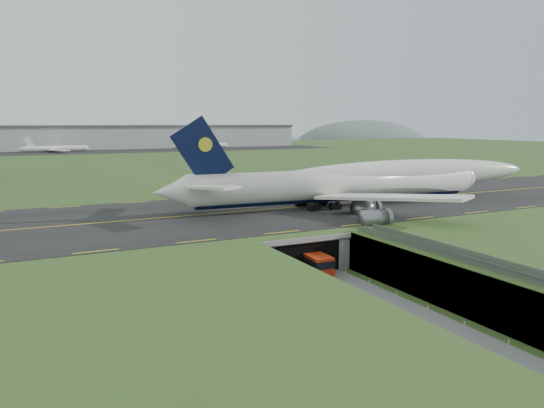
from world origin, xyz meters
TOP-DOWN VIEW (x-y plane):
  - ground at (0.00, 0.00)m, footprint 900.00×900.00m
  - airfield_deck at (0.00, 0.00)m, footprint 800.00×800.00m
  - trench_road at (0.00, -7.50)m, footprint 12.00×75.00m
  - taxiway at (0.00, 33.00)m, footprint 800.00×44.00m
  - tunnel_portal at (0.00, 16.71)m, footprint 17.00×22.30m
  - guideway at (11.00, -19.11)m, footprint 3.00×53.00m
  - jumbo_jet at (26.36, 29.44)m, footprint 87.06×57.17m
  - shuttle_tram at (1.00, 7.64)m, footprint 3.67×8.55m
  - cargo_terminal at (-0.12, 299.41)m, footprint 320.00×67.00m
  - distant_hills at (64.38, 430.00)m, footprint 700.00×91.00m

SIDE VIEW (x-z plane):
  - distant_hills at x=64.38m, z-range -34.00..26.00m
  - ground at x=0.00m, z-range 0.00..0.00m
  - trench_road at x=0.00m, z-range 0.00..0.20m
  - shuttle_tram at x=1.00m, z-range 0.16..3.55m
  - airfield_deck at x=0.00m, z-range 0.00..6.00m
  - tunnel_portal at x=0.00m, z-range 0.33..6.33m
  - guideway at x=11.00m, z-range 1.80..8.85m
  - taxiway at x=0.00m, z-range 6.00..6.18m
  - jumbo_jet at x=26.36m, z-range 1.61..20.56m
  - cargo_terminal at x=-0.12m, z-range 6.16..21.76m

